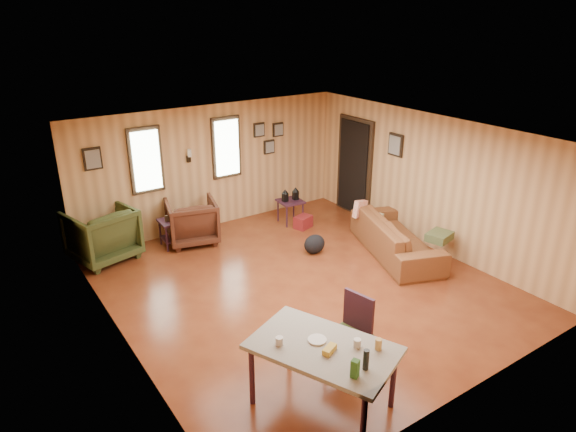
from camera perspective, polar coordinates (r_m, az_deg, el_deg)
name	(u,v)px	position (r m, az deg, el deg)	size (l,w,h in m)	color
room	(302,207)	(7.91, 1.53, 1.02)	(5.54, 6.04, 2.44)	brown
sofa	(397,231)	(9.17, 11.97, -1.62)	(2.23, 0.65, 0.87)	brown
recliner_brown	(192,219)	(9.59, -10.63, -0.37)	(0.87, 0.82, 0.90)	#462215
recliner_green	(102,232)	(9.31, -20.01, -1.67)	(0.99, 0.93, 1.02)	#37411D
end_table	(174,228)	(9.53, -12.58, -1.32)	(0.50, 0.46, 0.62)	#3B1A2B
side_table	(290,199)	(10.26, 0.26, 1.86)	(0.50, 0.50, 0.73)	#3B1A2B
cooler	(303,222)	(10.16, 1.69, -0.66)	(0.40, 0.34, 0.24)	maroon
backpack	(314,244)	(9.11, 2.96, -3.14)	(0.43, 0.34, 0.34)	black
sofa_pillows	(401,224)	(9.28, 12.43, -0.89)	(0.85, 1.85, 0.38)	#4D5730
dining_table	(324,352)	(5.58, 4.03, -14.85)	(1.44, 1.75, 0.99)	gray
dining_chair	(352,329)	(6.24, 7.13, -12.33)	(0.52, 0.52, 0.97)	#37411D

